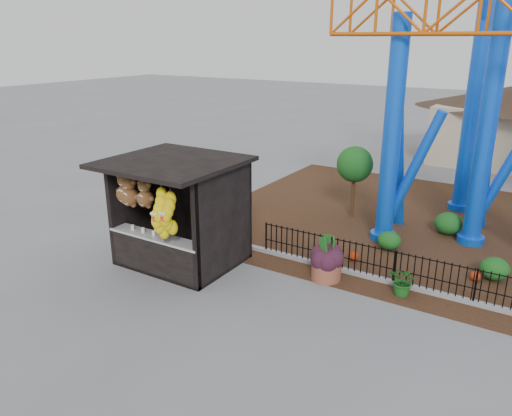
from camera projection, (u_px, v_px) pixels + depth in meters
The scene contains 9 objects.
ground at pixel (245, 305), 12.41m from camera, with size 120.00×120.00×0.00m, color slate.
mulch_bed at pixel (474, 235), 16.81m from camera, with size 18.00×12.00×0.02m, color #331E11.
curb at pixel (440, 294), 12.79m from camera, with size 18.00×0.18×0.12m, color gray.
prize_booth at pixel (173, 215), 14.13m from camera, with size 3.50×3.40×3.12m.
picket_fence at pixel (480, 288), 12.19m from camera, with size 12.20×0.06×1.00m, color black, non-canonical shape.
terracotta_planter at pixel (326, 270), 13.64m from camera, with size 0.82×0.82×0.54m, color brown.
planter_foliage at pixel (327, 250), 13.45m from camera, with size 0.70×0.70×0.64m, color #2E1220.
potted_plant at pixel (404, 281), 12.73m from camera, with size 0.72×0.63×0.80m, color #20591A.
landscaping at pixel (479, 248), 14.92m from camera, with size 7.67×4.34×0.74m.
Camera 1 is at (6.05, -9.15, 6.30)m, focal length 35.00 mm.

